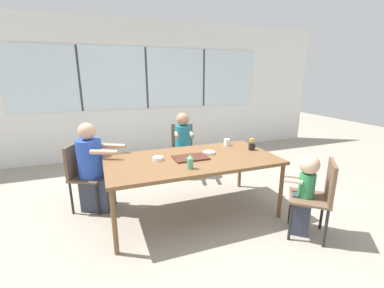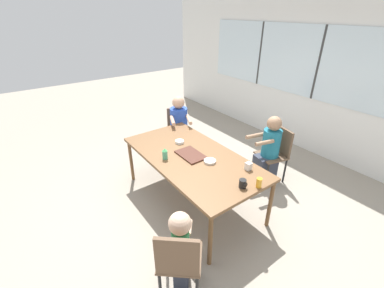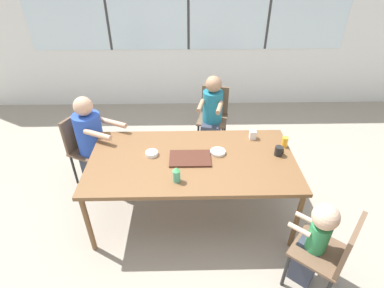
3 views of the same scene
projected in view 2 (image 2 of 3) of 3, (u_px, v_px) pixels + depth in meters
name	position (u px, v px, depth m)	size (l,w,h in m)	color
ground_plane	(192.00, 199.00, 3.80)	(16.00, 16.00, 0.00)	gray
wall_back_with_windows	(317.00, 77.00, 4.57)	(8.40, 0.08, 2.80)	silver
dining_table	(192.00, 159.00, 3.47)	(2.07, 1.07, 0.75)	brown
chair_for_woman_green_shirt	(277.00, 150.00, 4.04)	(0.48, 0.48, 0.88)	brown
chair_for_man_blue_shirt	(178.00, 127.00, 4.81)	(0.53, 0.53, 0.88)	brown
chair_for_toddler	(179.00, 259.00, 2.28)	(0.56, 0.56, 0.88)	brown
person_woman_green_shirt	(268.00, 152.00, 3.99)	(0.38, 0.55, 1.11)	#333847
person_man_blue_shirt	(179.00, 131.00, 4.67)	(0.63, 0.52, 1.16)	#333847
person_toddler	(181.00, 248.00, 2.42)	(0.34, 0.33, 0.93)	#333847
food_tray_dark	(191.00, 155.00, 3.46)	(0.41, 0.27, 0.02)	#472319
coffee_mug	(243.00, 184.00, 2.82)	(0.09, 0.08, 0.10)	black
sippy_cup	(165.00, 154.00, 3.35)	(0.07, 0.07, 0.16)	#4CA57F
juice_glass	(259.00, 183.00, 2.83)	(0.06, 0.06, 0.11)	gold
milk_carton_small	(248.00, 166.00, 3.13)	(0.07, 0.07, 0.10)	silver
bowl_white_shallow	(180.00, 142.00, 3.77)	(0.13, 0.13, 0.04)	white
bowl_cereal	(210.00, 161.00, 3.30)	(0.16, 0.16, 0.03)	silver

